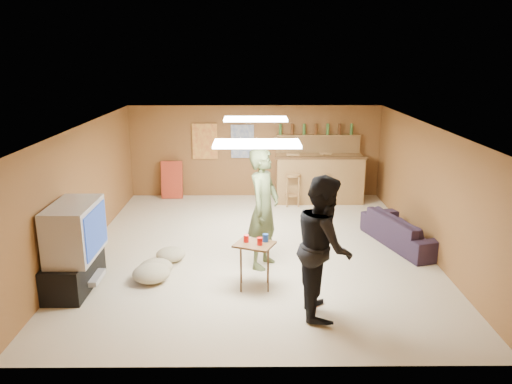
{
  "coord_description": "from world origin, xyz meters",
  "views": [
    {
      "loc": [
        -0.06,
        -8.34,
        3.38
      ],
      "look_at": [
        0.0,
        0.2,
        1.0
      ],
      "focal_mm": 35.0,
      "sensor_mm": 36.0,
      "label": 1
    }
  ],
  "objects_px": {
    "tv_body": "(75,230)",
    "tray_table": "(254,266)",
    "person_olive": "(264,209)",
    "person_black": "(324,246)",
    "sofa": "(404,230)",
    "bar_counter": "(319,179)"
  },
  "relations": [
    {
      "from": "person_black",
      "to": "bar_counter",
      "type": "bearing_deg",
      "value": -6.81
    },
    {
      "from": "person_black",
      "to": "tray_table",
      "type": "distance_m",
      "value": 1.3
    },
    {
      "from": "bar_counter",
      "to": "person_olive",
      "type": "xyz_separation_m",
      "value": [
        -1.39,
        -3.67,
        0.43
      ]
    },
    {
      "from": "person_olive",
      "to": "person_black",
      "type": "distance_m",
      "value": 1.71
    },
    {
      "from": "person_olive",
      "to": "bar_counter",
      "type": "bearing_deg",
      "value": 3.6
    },
    {
      "from": "bar_counter",
      "to": "person_black",
      "type": "height_order",
      "value": "person_black"
    },
    {
      "from": "bar_counter",
      "to": "sofa",
      "type": "bearing_deg",
      "value": -66.57
    },
    {
      "from": "person_olive",
      "to": "tray_table",
      "type": "bearing_deg",
      "value": -166.18
    },
    {
      "from": "person_olive",
      "to": "person_black",
      "type": "height_order",
      "value": "person_olive"
    },
    {
      "from": "sofa",
      "to": "tray_table",
      "type": "xyz_separation_m",
      "value": [
        -2.74,
        -1.72,
        0.08
      ]
    },
    {
      "from": "person_black",
      "to": "tray_table",
      "type": "height_order",
      "value": "person_black"
    },
    {
      "from": "tv_body",
      "to": "sofa",
      "type": "bearing_deg",
      "value": 17.45
    },
    {
      "from": "tv_body",
      "to": "bar_counter",
      "type": "xyz_separation_m",
      "value": [
        4.15,
        4.45,
        -0.35
      ]
    },
    {
      "from": "tv_body",
      "to": "tray_table",
      "type": "xyz_separation_m",
      "value": [
        2.61,
        -0.03,
        -0.55
      ]
    },
    {
      "from": "tv_body",
      "to": "bar_counter",
      "type": "distance_m",
      "value": 6.09
    },
    {
      "from": "tv_body",
      "to": "person_black",
      "type": "bearing_deg",
      "value": -12.17
    },
    {
      "from": "tv_body",
      "to": "tray_table",
      "type": "distance_m",
      "value": 2.67
    },
    {
      "from": "person_olive",
      "to": "tray_table",
      "type": "xyz_separation_m",
      "value": [
        -0.15,
        -0.81,
        -0.63
      ]
    },
    {
      "from": "person_olive",
      "to": "person_black",
      "type": "bearing_deg",
      "value": -129.62
    },
    {
      "from": "sofa",
      "to": "person_black",
      "type": "bearing_deg",
      "value": 125.73
    },
    {
      "from": "person_black",
      "to": "sofa",
      "type": "xyz_separation_m",
      "value": [
        1.83,
        2.44,
        -0.67
      ]
    },
    {
      "from": "bar_counter",
      "to": "tv_body",
      "type": "bearing_deg",
      "value": -133.0
    }
  ]
}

